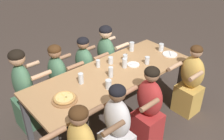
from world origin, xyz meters
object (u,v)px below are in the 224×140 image
(drinking_glass_a, at_px, (108,84))
(drinking_glass_f, at_px, (147,60))
(drinking_glass_b, at_px, (161,48))
(diner_near_center, at_px, (148,110))
(drinking_glass_i, at_px, (111,73))
(drinking_glass_e, at_px, (81,79))
(drinking_glass_d, at_px, (111,61))
(diner_near_right, at_px, (190,84))
(diner_far_center, at_px, (85,72))
(empty_plate_a, at_px, (170,54))
(drinking_glass_c, at_px, (98,63))
(diner_far_midright, at_px, (106,60))
(drinking_glass_g, at_px, (132,47))
(empty_plate_b, at_px, (133,64))
(cocktail_glass_blue, at_px, (125,58))
(diner_far_left, at_px, (25,93))
(pizza_board_main, at_px, (65,98))
(diner_near_midleft, at_px, (117,131))
(drinking_glass_h, at_px, (125,64))
(diner_far_midleft, at_px, (59,82))

(drinking_glass_a, relative_size, drinking_glass_f, 1.09)
(drinking_glass_b, distance_m, diner_near_center, 1.25)
(drinking_glass_b, distance_m, drinking_glass_i, 1.12)
(drinking_glass_e, relative_size, drinking_glass_i, 0.98)
(drinking_glass_a, relative_size, drinking_glass_b, 1.01)
(drinking_glass_d, relative_size, diner_near_right, 0.09)
(diner_far_center, bearing_deg, empty_plate_a, 50.93)
(drinking_glass_b, relative_size, diner_near_right, 0.11)
(drinking_glass_c, height_order, diner_far_midright, diner_far_midright)
(diner_far_center, bearing_deg, drinking_glass_g, 63.12)
(empty_plate_a, height_order, empty_plate_b, same)
(empty_plate_b, bearing_deg, drinking_glass_a, -162.35)
(drinking_glass_e, distance_m, drinking_glass_g, 1.18)
(drinking_glass_b, bearing_deg, diner_far_midright, 131.76)
(cocktail_glass_blue, xyz_separation_m, drinking_glass_d, (-0.23, 0.07, 0.01))
(empty_plate_b, bearing_deg, diner_near_center, -119.44)
(empty_plate_b, relative_size, drinking_glass_g, 1.24)
(drinking_glass_i, height_order, diner_far_left, diner_far_left)
(empty_plate_b, bearing_deg, cocktail_glass_blue, 87.60)
(drinking_glass_a, height_order, diner_far_center, diner_far_center)
(pizza_board_main, xyz_separation_m, diner_far_center, (0.82, 0.75, -0.31))
(drinking_glass_g, xyz_separation_m, diner_near_midleft, (-1.21, -0.98, -0.33))
(drinking_glass_d, bearing_deg, pizza_board_main, -162.84)
(pizza_board_main, height_order, diner_near_center, diner_near_center)
(drinking_glass_d, xyz_separation_m, diner_near_center, (-0.13, -0.88, -0.30))
(empty_plate_a, height_order, drinking_glass_d, drinking_glass_d)
(drinking_glass_e, relative_size, drinking_glass_h, 1.04)
(empty_plate_b, bearing_deg, drinking_glass_c, 144.90)
(empty_plate_a, distance_m, diner_far_center, 1.38)
(empty_plate_a, relative_size, diner_far_midleft, 0.21)
(drinking_glass_g, distance_m, diner_far_midleft, 1.28)
(pizza_board_main, distance_m, diner_near_center, 1.07)
(drinking_glass_c, distance_m, drinking_glass_h, 0.38)
(drinking_glass_i, bearing_deg, diner_far_left, 142.33)
(empty_plate_b, height_order, diner_far_midleft, diner_far_midleft)
(diner_near_midleft, relative_size, diner_far_left, 0.94)
(drinking_glass_b, relative_size, drinking_glass_g, 0.84)
(cocktail_glass_blue, distance_m, drinking_glass_g, 0.35)
(empty_plate_a, bearing_deg, drinking_glass_h, 166.91)
(drinking_glass_b, height_order, drinking_glass_e, drinking_glass_e)
(drinking_glass_g, relative_size, drinking_glass_i, 0.98)
(diner_far_center, height_order, diner_far_left, diner_far_left)
(empty_plate_a, xyz_separation_m, drinking_glass_d, (-0.89, 0.40, 0.04))
(drinking_glass_h, bearing_deg, drinking_glass_g, 34.28)
(drinking_glass_f, distance_m, diner_far_midright, 0.87)
(drinking_glass_i, height_order, diner_near_right, diner_near_right)
(drinking_glass_f, bearing_deg, drinking_glass_d, 138.10)
(drinking_glass_e, height_order, diner_far_midright, diner_far_midright)
(cocktail_glass_blue, relative_size, drinking_glass_d, 1.10)
(drinking_glass_e, bearing_deg, diner_near_center, -56.37)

